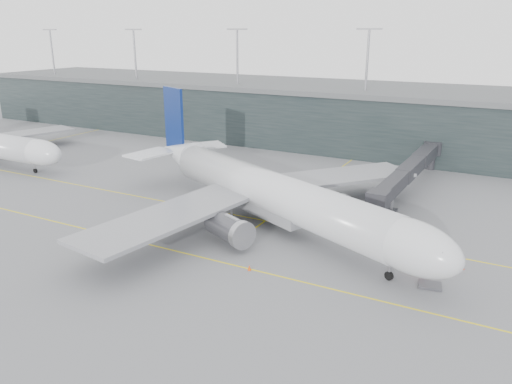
% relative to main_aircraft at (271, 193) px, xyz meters
% --- Properties ---
extents(ground, '(320.00, 320.00, 0.00)m').
position_rel_main_aircraft_xyz_m(ground, '(-6.46, 5.13, -5.20)').
color(ground, slate).
rests_on(ground, ground).
extents(taxiline_a, '(160.00, 0.25, 0.02)m').
position_rel_main_aircraft_xyz_m(taxiline_a, '(-6.46, 1.13, -5.19)').
color(taxiline_a, yellow).
rests_on(taxiline_a, ground).
extents(taxiline_b, '(160.00, 0.25, 0.02)m').
position_rel_main_aircraft_xyz_m(taxiline_b, '(-6.46, -14.87, -5.19)').
color(taxiline_b, yellow).
rests_on(taxiline_b, ground).
extents(taxiline_lead_main, '(0.25, 60.00, 0.02)m').
position_rel_main_aircraft_xyz_m(taxiline_lead_main, '(-1.46, 25.13, -5.19)').
color(taxiline_lead_main, yellow).
rests_on(taxiline_lead_main, ground).
extents(taxiline_lead_adj, '(0.25, 60.00, 0.02)m').
position_rel_main_aircraft_xyz_m(taxiline_lead_adj, '(-81.46, 25.13, -5.19)').
color(taxiline_lead_adj, yellow).
rests_on(taxiline_lead_adj, ground).
extents(terminal, '(240.00, 36.00, 29.00)m').
position_rel_main_aircraft_xyz_m(terminal, '(-6.46, 63.13, 2.42)').
color(terminal, black).
rests_on(terminal, ground).
extents(main_aircraft, '(62.88, 57.89, 18.54)m').
position_rel_main_aircraft_xyz_m(main_aircraft, '(0.00, 0.00, 0.00)').
color(main_aircraft, silver).
rests_on(main_aircraft, ground).
extents(jet_bridge, '(4.52, 43.33, 6.15)m').
position_rel_main_aircraft_xyz_m(jet_bridge, '(15.47, 28.15, -0.60)').
color(jet_bridge, '#28282D').
rests_on(jet_bridge, ground).
extents(gse_cart, '(2.41, 1.99, 1.41)m').
position_rel_main_aircraft_xyz_m(gse_cart, '(23.40, -5.37, -4.42)').
color(gse_cart, red).
rests_on(gse_cart, ground).
extents(baggage_dolly, '(2.96, 2.54, 0.26)m').
position_rel_main_aircraft_xyz_m(baggage_dolly, '(25.41, -8.79, -5.05)').
color(baggage_dolly, '#3D3D42').
rests_on(baggage_dolly, ground).
extents(uld_a, '(2.46, 2.18, 1.88)m').
position_rel_main_aircraft_xyz_m(uld_a, '(-11.71, 15.62, -4.21)').
color(uld_a, '#3D3D42').
rests_on(uld_a, ground).
extents(uld_b, '(2.21, 2.01, 1.63)m').
position_rel_main_aircraft_xyz_m(uld_b, '(-9.55, 17.83, -4.34)').
color(uld_b, '#3D3D42').
rests_on(uld_b, ground).
extents(uld_c, '(2.68, 2.47, 1.96)m').
position_rel_main_aircraft_xyz_m(uld_c, '(-5.19, 15.09, -4.17)').
color(uld_c, '#3D3D42').
rests_on(uld_c, ground).
extents(cone_nose, '(0.48, 0.48, 0.76)m').
position_rel_main_aircraft_xyz_m(cone_nose, '(28.27, -2.23, -4.82)').
color(cone_nose, red).
rests_on(cone_nose, ground).
extents(cone_wing_stbd, '(0.46, 0.46, 0.74)m').
position_rel_main_aircraft_xyz_m(cone_wing_stbd, '(4.57, -15.18, -4.83)').
color(cone_wing_stbd, '#E1460C').
rests_on(cone_wing_stbd, ground).
extents(cone_wing_port, '(0.39, 0.39, 0.61)m').
position_rel_main_aircraft_xyz_m(cone_wing_port, '(1.15, 14.97, -4.90)').
color(cone_wing_port, orange).
rests_on(cone_wing_port, ground).
extents(cone_tail, '(0.41, 0.41, 0.65)m').
position_rel_main_aircraft_xyz_m(cone_tail, '(-13.45, -5.59, -4.88)').
color(cone_tail, orange).
rests_on(cone_tail, ground).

